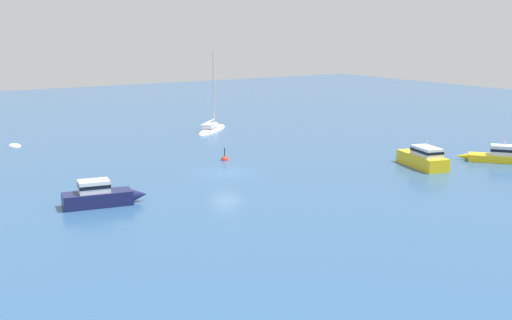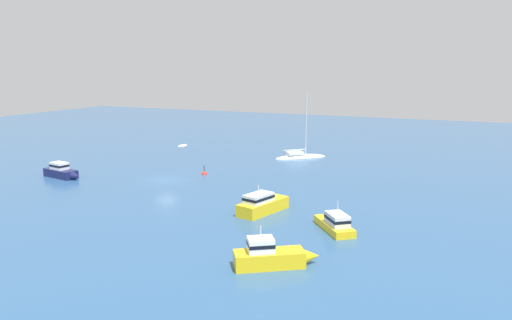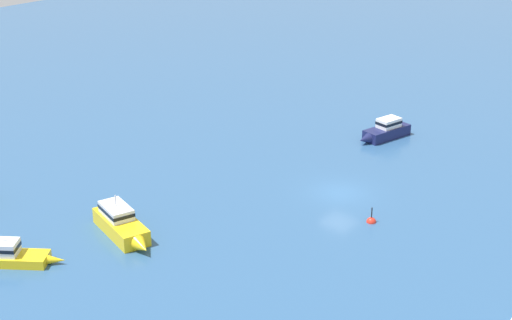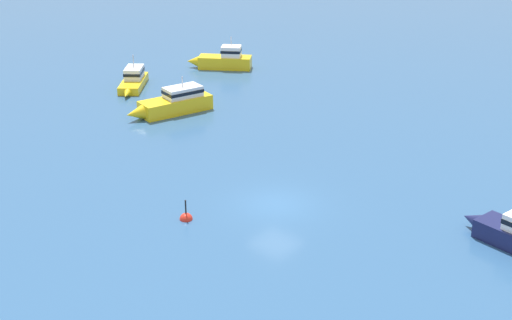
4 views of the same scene
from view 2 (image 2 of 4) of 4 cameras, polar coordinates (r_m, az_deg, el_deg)
name	(u,v)px [view 2 (image 2 of 4)]	position (r m, az deg, el deg)	size (l,w,h in m)	color
ground_plane	(166,180)	(57.34, -10.33, -2.29)	(160.00, 160.00, 0.00)	#2D5684
cabin_cruiser	(272,256)	(32.55, 1.87, -10.99)	(4.27, 5.43, 2.83)	yellow
powerboat	(264,204)	(44.13, 0.94, -5.05)	(6.72, 3.19, 2.60)	yellow
tender	(183,146)	(81.53, -8.49, 1.65)	(2.29, 1.14, 0.36)	white
powerboat_1	(62,172)	(61.88, -21.55, -1.25)	(2.39, 5.70, 1.77)	#191E4C
cabin_cruiser_1	(335,223)	(39.89, 9.08, -7.19)	(5.25, 4.50, 2.54)	yellow
ketch	(300,157)	(70.27, 5.13, 0.37)	(6.48, 6.87, 9.60)	white
channel_buoy	(204,174)	(59.73, -6.00, -1.64)	(0.69, 0.69, 1.45)	red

